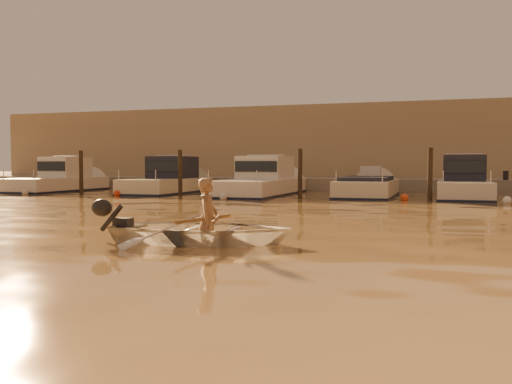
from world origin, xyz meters
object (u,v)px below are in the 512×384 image
(moored_boat_1, at_px, (167,180))
(moored_boat_3, at_px, (368,191))
(person, at_px, (208,219))
(dinghy, at_px, (203,231))
(moored_boat_0, at_px, (59,179))
(moored_boat_2, at_px, (261,181))
(moored_boat_4, at_px, (464,183))
(waterfront_building, at_px, (354,148))

(moored_boat_1, height_order, moored_boat_3, moored_boat_1)
(person, height_order, moored_boat_1, moored_boat_1)
(dinghy, relative_size, person, 2.22)
(moored_boat_0, height_order, moored_boat_1, same)
(dinghy, xyz_separation_m, moored_boat_2, (-3.84, 15.34, 0.42))
(moored_boat_1, bearing_deg, dinghy, -60.94)
(moored_boat_3, bearing_deg, person, -93.16)
(moored_boat_1, height_order, moored_boat_4, same)
(moored_boat_2, relative_size, moored_boat_4, 1.33)
(moored_boat_3, bearing_deg, moored_boat_2, 180.00)
(moored_boat_0, height_order, moored_boat_3, moored_boat_0)
(dinghy, relative_size, moored_boat_0, 0.47)
(moored_boat_2, bearing_deg, moored_boat_3, 0.00)
(moored_boat_2, relative_size, moored_boat_3, 1.33)
(moored_boat_0, relative_size, moored_boat_1, 1.02)
(dinghy, relative_size, moored_boat_4, 0.51)
(moored_boat_1, xyz_separation_m, moored_boat_2, (4.69, 0.00, 0.00))
(waterfront_building, bearing_deg, moored_boat_3, -78.61)
(person, relative_size, moored_boat_4, 0.23)
(moored_boat_2, bearing_deg, moored_boat_0, 180.00)
(moored_boat_0, distance_m, moored_boat_3, 15.63)
(moored_boat_1, xyz_separation_m, waterfront_building, (7.25, 11.00, 1.77))
(person, relative_size, moored_boat_2, 0.17)
(dinghy, height_order, moored_boat_2, moored_boat_2)
(moored_boat_1, bearing_deg, moored_boat_2, 0.00)
(dinghy, bearing_deg, moored_boat_1, 21.82)
(moored_boat_0, bearing_deg, dinghy, -46.25)
(dinghy, height_order, moored_boat_4, moored_boat_4)
(person, bearing_deg, moored_boat_0, 36.73)
(dinghy, relative_size, moored_boat_1, 0.48)
(dinghy, distance_m, person, 0.23)
(person, distance_m, moored_boat_0, 21.30)
(dinghy, distance_m, waterfront_building, 26.46)
(person, bearing_deg, moored_boat_2, 7.16)
(moored_boat_2, distance_m, waterfront_building, 11.43)
(moored_boat_1, bearing_deg, moored_boat_3, 0.00)
(person, distance_m, moored_boat_3, 15.35)
(moored_boat_0, relative_size, moored_boat_3, 1.08)
(waterfront_building, bearing_deg, moored_boat_2, -103.13)
(person, bearing_deg, dinghy, 90.00)
(dinghy, bearing_deg, moored_boat_3, -10.76)
(moored_boat_2, bearing_deg, dinghy, -75.96)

